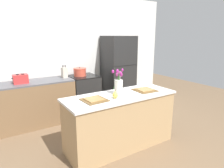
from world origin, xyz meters
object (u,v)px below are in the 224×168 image
knife_block (64,73)px  refrigerator (118,72)px  cooking_pot (80,72)px  plate_setting_right (145,90)px  toaster (20,79)px  pear_figurine (115,95)px  stove_range (84,95)px  plate_setting_left (94,100)px  flower_vase (119,85)px

knife_block → refrigerator: bearing=-1.4°
refrigerator → cooking_pot: bearing=177.8°
refrigerator → cooking_pot: 1.02m
plate_setting_right → cooking_pot: size_ratio=1.23×
toaster → knife_block: knife_block is taller
plate_setting_right → toaster: size_ratio=1.23×
pear_figurine → cooking_pot: (0.21, 1.74, 0.05)m
toaster → cooking_pot: 1.23m
stove_range → refrigerator: (0.95, 0.00, 0.43)m
stove_range → plate_setting_right: bearing=-77.0°
knife_block → cooking_pot: bearing=1.0°
plate_setting_right → refrigerator: bearing=70.5°
toaster → stove_range: bearing=0.7°
plate_setting_left → toaster: bearing=114.1°
plate_setting_right → cooking_pot: (-0.44, 1.66, 0.09)m
refrigerator → flower_vase: refrigerator is taller
flower_vase → toaster: size_ratio=1.46×
flower_vase → pear_figurine: (-0.16, -0.14, -0.10)m
cooking_pot → knife_block: size_ratio=1.04×
flower_vase → plate_setting_left: (-0.46, -0.06, -0.14)m
refrigerator → knife_block: (-1.37, 0.03, 0.13)m
pear_figurine → plate_setting_right: (0.65, 0.08, -0.04)m
stove_range → plate_setting_right: plate_setting_right is taller
stove_range → refrigerator: size_ratio=0.51×
refrigerator → pear_figurine: size_ratio=13.28×
pear_figurine → flower_vase: bearing=42.1°
stove_range → plate_setting_right: 1.72m
pear_figurine → plate_setting_left: bearing=165.2°
pear_figurine → knife_block: size_ratio=0.49×
refrigerator → plate_setting_right: (-0.57, -1.62, 0.01)m
flower_vase → stove_range: bearing=85.8°
flower_vase → cooking_pot: bearing=88.1°
stove_range → plate_setting_left: bearing=-109.5°
stove_range → plate_setting_left: size_ratio=2.61×
refrigerator → pear_figurine: refrigerator is taller
stove_range → refrigerator: refrigerator is taller
cooking_pot → knife_block: knife_block is taller
stove_range → flower_vase: bearing=-94.2°
knife_block → plate_setting_right: bearing=-64.3°
knife_block → toaster: bearing=-176.8°
plate_setting_right → knife_block: bearing=115.7°
refrigerator → plate_setting_left: 2.23m
plate_setting_left → stove_range: bearing=70.5°
flower_vase → cooking_pot: (0.05, 1.60, -0.05)m
refrigerator → plate_setting_left: refrigerator is taller
refrigerator → knife_block: size_ratio=6.56×
plate_setting_left → refrigerator: bearing=46.8°
flower_vase → toaster: (-1.18, 1.55, -0.05)m
plate_setting_right → cooking_pot: 1.72m
flower_vase → plate_setting_left: flower_vase is taller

